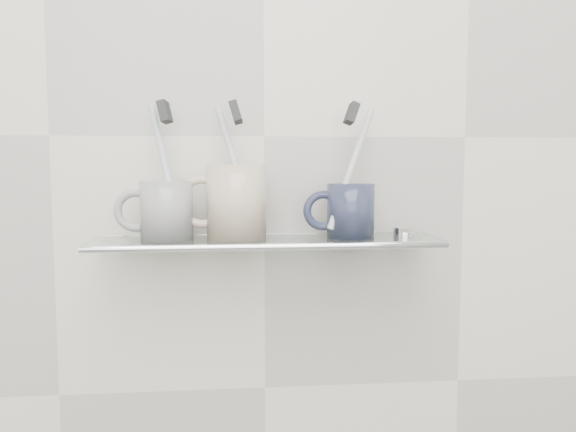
{
  "coord_description": "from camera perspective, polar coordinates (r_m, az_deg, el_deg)",
  "views": [
    {
      "loc": [
        -0.04,
        0.23,
        1.21
      ],
      "look_at": [
        0.03,
        1.04,
        1.13
      ],
      "focal_mm": 35.0,
      "sensor_mm": 36.0,
      "label": 1
    }
  ],
  "objects": [
    {
      "name": "mug_right_handle",
      "position": [
        0.83,
        3.59,
        0.55
      ],
      "size": [
        0.06,
        0.01,
        0.06
      ],
      "primitive_type": "torus",
      "rotation": [
        1.57,
        0.0,
        0.0
      ],
      "color": "#1A2239",
      "rests_on": "mug_right"
    },
    {
      "name": "mug_center",
      "position": [
        0.81,
        -5.26,
        1.46
      ],
      "size": [
        0.11,
        0.11,
        0.11
      ],
      "primitive_type": "cylinder",
      "rotation": [
        0.0,
        0.0,
        -0.36
      ],
      "color": "beige",
      "rests_on": "shelf_glass"
    },
    {
      "name": "mug_left",
      "position": [
        0.82,
        -12.22,
        0.59
      ],
      "size": [
        0.08,
        0.08,
        0.08
      ],
      "primitive_type": "cylinder",
      "rotation": [
        0.0,
        0.0,
        -0.07
      ],
      "color": "white",
      "rests_on": "shelf_glass"
    },
    {
      "name": "shelf_glass",
      "position": [
        0.82,
        -2.17,
        -2.56
      ],
      "size": [
        0.5,
        0.12,
        0.01
      ],
      "primitive_type": "cube",
      "color": "silver",
      "rests_on": "wall_back"
    },
    {
      "name": "toothbrush_right",
      "position": [
        0.83,
        6.42,
        4.81
      ],
      "size": [
        0.08,
        0.05,
        0.18
      ],
      "primitive_type": "cylinder",
      "rotation": [
        -0.18,
        0.37,
        0.02
      ],
      "color": "silver",
      "rests_on": "mug_right"
    },
    {
      "name": "bracket_left",
      "position": [
        0.88,
        -16.16,
        -2.93
      ],
      "size": [
        0.02,
        0.03,
        0.02
      ],
      "primitive_type": "cylinder",
      "rotation": [
        1.57,
        0.0,
        0.0
      ],
      "color": "silver",
      "rests_on": "wall_back"
    },
    {
      "name": "mug_right",
      "position": [
        0.83,
        6.38,
        0.57
      ],
      "size": [
        0.08,
        0.08,
        0.08
      ],
      "primitive_type": "cylinder",
      "rotation": [
        0.0,
        0.0,
        -0.12
      ],
      "color": "#1A2239",
      "rests_on": "shelf_glass"
    },
    {
      "name": "toothbrush_center",
      "position": [
        0.81,
        -5.29,
        4.81
      ],
      "size": [
        0.06,
        0.05,
        0.18
      ],
      "primitive_type": "cylinder",
      "rotation": [
        -0.23,
        -0.29,
        -0.02
      ],
      "color": "silver",
      "rests_on": "mug_center"
    },
    {
      "name": "shelf_rail",
      "position": [
        0.76,
        -1.94,
        -3.15
      ],
      "size": [
        0.5,
        0.01,
        0.01
      ],
      "primitive_type": "cylinder",
      "rotation": [
        0.0,
        1.57,
        0.0
      ],
      "color": "silver",
      "rests_on": "shelf_glass"
    },
    {
      "name": "bristles_right",
      "position": [
        0.83,
        6.48,
        10.32
      ],
      "size": [
        0.02,
        0.03,
        0.04
      ],
      "primitive_type": "cube",
      "rotation": [
        -0.18,
        0.37,
        0.02
      ],
      "color": "#28292A",
      "rests_on": "toothbrush_right"
    },
    {
      "name": "bracket_right",
      "position": [
        0.9,
        11.14,
        -2.62
      ],
      "size": [
        0.02,
        0.03,
        0.02
      ],
      "primitive_type": "cylinder",
      "rotation": [
        1.57,
        0.0,
        0.0
      ],
      "color": "silver",
      "rests_on": "wall_back"
    },
    {
      "name": "mug_center_handle",
      "position": [
        0.82,
        -8.72,
        1.42
      ],
      "size": [
        0.08,
        0.01,
        0.08
      ],
      "primitive_type": "torus",
      "rotation": [
        1.57,
        0.0,
        0.0
      ],
      "color": "beige",
      "rests_on": "mug_center"
    },
    {
      "name": "mug_left_handle",
      "position": [
        0.83,
        -15.21,
        0.55
      ],
      "size": [
        0.06,
        0.01,
        0.06
      ],
      "primitive_type": "torus",
      "rotation": [
        1.57,
        0.0,
        0.0
      ],
      "color": "white",
      "rests_on": "mug_left"
    },
    {
      "name": "chrome_cap",
      "position": [
        0.86,
        11.7,
        -1.58
      ],
      "size": [
        0.03,
        0.03,
        0.01
      ],
      "primitive_type": "cylinder",
      "color": "silver",
      "rests_on": "shelf_glass"
    },
    {
      "name": "wall_back",
      "position": [
        0.87,
        -2.44,
        8.09
      ],
      "size": [
        2.5,
        0.0,
        2.5
      ],
      "primitive_type": "plane",
      "rotation": [
        1.57,
        0.0,
        0.0
      ],
      "color": "silver",
      "rests_on": "ground"
    },
    {
      "name": "bristles_left",
      "position": [
        0.82,
        -12.42,
        10.3
      ],
      "size": [
        0.02,
        0.03,
        0.03
      ],
      "primitive_type": "cube",
      "rotation": [
        -0.14,
        -0.26,
        -0.2
      ],
      "color": "#28292A",
      "rests_on": "toothbrush_left"
    },
    {
      "name": "bristles_center",
      "position": [
        0.82,
        -5.34,
        10.44
      ],
      "size": [
        0.02,
        0.03,
        0.04
      ],
      "primitive_type": "cube",
      "rotation": [
        -0.23,
        -0.29,
        -0.02
      ],
      "color": "#28292A",
      "rests_on": "toothbrush_center"
    },
    {
      "name": "toothbrush_left",
      "position": [
        0.82,
        -12.3,
        4.71
      ],
      "size": [
        0.05,
        0.05,
        0.19
      ],
      "primitive_type": "cylinder",
      "rotation": [
        -0.14,
        -0.26,
        -0.2
      ],
      "color": "silver",
      "rests_on": "mug_left"
    }
  ]
}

